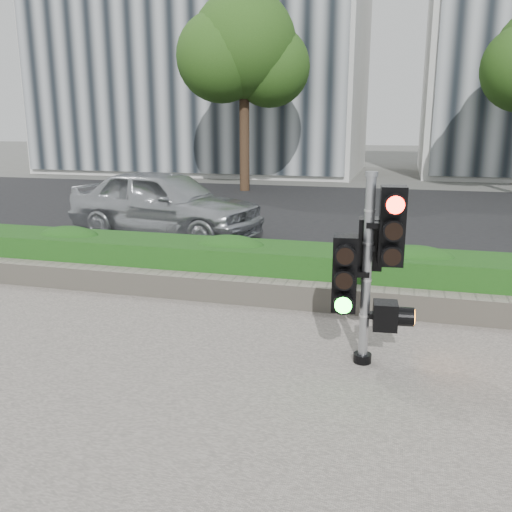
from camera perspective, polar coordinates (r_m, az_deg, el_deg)
ground at (r=5.81m, az=1.00°, el=-11.61°), size 120.00×120.00×0.00m
road at (r=15.34m, az=10.28°, el=4.29°), size 60.00×13.00×0.02m
curb at (r=8.68m, az=6.14°, el=-2.53°), size 60.00×0.25×0.12m
stone_wall at (r=7.47m, az=4.62°, el=-4.12°), size 12.00×0.32×0.34m
hedge at (r=8.03m, az=5.51°, el=-1.58°), size 12.00×1.00×0.68m
building_left at (r=30.33m, az=-5.21°, el=23.28°), size 16.00×9.00×15.00m
tree_left at (r=20.64m, az=-1.27°, el=20.93°), size 4.61×4.03×7.34m
traffic_signal at (r=5.62m, az=11.90°, el=-0.43°), size 0.71×0.54×2.01m
car_silver at (r=12.19m, az=-9.59°, el=5.53°), size 4.69×2.60×1.51m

